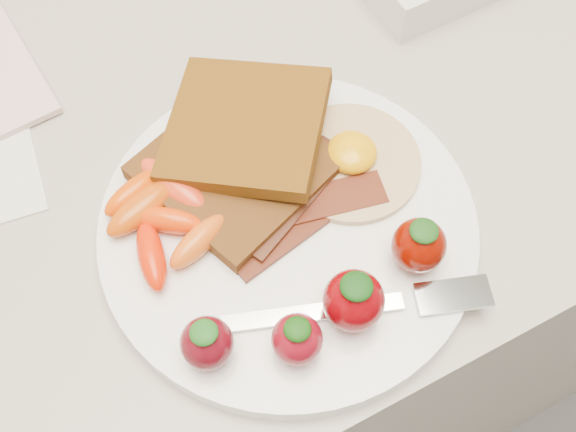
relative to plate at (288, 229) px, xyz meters
name	(u,v)px	position (x,y,z in m)	size (l,w,h in m)	color
counter	(238,293)	(0.01, 0.16, -0.46)	(2.00, 0.60, 0.90)	gray
plate	(288,229)	(0.00, 0.00, 0.00)	(0.27, 0.27, 0.02)	white
toast_lower	(236,168)	(-0.01, 0.05, 0.02)	(0.12, 0.12, 0.01)	#4D2B0C
toast_upper	(245,126)	(0.00, 0.08, 0.03)	(0.11, 0.11, 0.01)	#392209
fried_egg	(351,159)	(0.06, 0.02, 0.01)	(0.12, 0.12, 0.02)	beige
bacon_strips	(300,208)	(0.01, 0.00, 0.01)	(0.13, 0.08, 0.01)	#490808
baby_carrots	(161,213)	(-0.08, 0.04, 0.02)	(0.08, 0.11, 0.02)	#C34606
strawberries	(331,301)	(-0.01, -0.07, 0.03)	(0.19, 0.06, 0.05)	#530711
fork	(377,305)	(0.02, -0.08, 0.01)	(0.18, 0.08, 0.00)	silver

